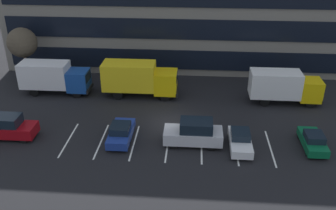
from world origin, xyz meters
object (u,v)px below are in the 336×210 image
(box_truck_blue, at_px, (54,76))
(suv_silver, at_px, (194,133))
(suv_maroon, at_px, (8,127))
(bare_tree, at_px, (22,43))
(box_truck_yellow_all, at_px, (139,78))
(box_truck_yellow, at_px, (284,86))
(sedan_navy, at_px, (121,132))
(sedan_white, at_px, (240,140))
(sedan_forest, at_px, (313,141))

(box_truck_blue, distance_m, suv_silver, 17.36)
(suv_maroon, bearing_deg, bare_tree, 106.06)
(box_truck_yellow_all, distance_m, suv_maroon, 13.37)
(box_truck_yellow, relative_size, suv_maroon, 1.59)
(box_truck_yellow_all, height_order, suv_maroon, box_truck_yellow_all)
(sedan_navy, bearing_deg, box_truck_yellow_all, 88.44)
(box_truck_yellow_all, relative_size, suv_maroon, 1.74)
(suv_silver, bearing_deg, sedan_white, -4.35)
(box_truck_yellow_all, height_order, bare_tree, bare_tree)
(sedan_navy, height_order, bare_tree, bare_tree)
(box_truck_yellow_all, bearing_deg, sedan_forest, -29.55)
(suv_silver, distance_m, sedan_white, 3.77)
(suv_maroon, bearing_deg, sedan_white, -0.47)
(sedan_navy, bearing_deg, box_truck_blue, 134.89)
(box_truck_blue, relative_size, sedan_forest, 1.87)
(suv_maroon, bearing_deg, box_truck_yellow_all, 42.72)
(suv_silver, bearing_deg, box_truck_yellow_all, 123.29)
(box_truck_yellow_all, height_order, sedan_forest, box_truck_yellow_all)
(sedan_forest, xyz_separation_m, bare_tree, (-28.76, 11.88, 3.82))
(sedan_forest, bearing_deg, bare_tree, 157.55)
(suv_maroon, xyz_separation_m, sedan_white, (19.39, -0.16, -0.29))
(suv_maroon, relative_size, bare_tree, 0.73)
(box_truck_yellow_all, distance_m, suv_silver, 10.71)
(box_truck_yellow_all, distance_m, sedan_forest, 17.84)
(box_truck_blue, xyz_separation_m, sedan_forest, (24.47, -8.80, -1.24))
(box_truck_yellow_all, relative_size, sedan_white, 1.92)
(suv_silver, bearing_deg, box_truck_yellow, 43.64)
(box_truck_yellow_all, xyz_separation_m, sedan_navy, (-0.24, -8.77, -1.31))
(suv_maroon, bearing_deg, box_truck_yellow, 19.20)
(box_truck_yellow, bearing_deg, sedan_forest, -84.26)
(sedan_white, bearing_deg, suv_maroon, 179.53)
(box_truck_yellow, height_order, sedan_forest, box_truck_yellow)
(box_truck_yellow_all, bearing_deg, sedan_white, -43.79)
(sedan_white, xyz_separation_m, sedan_forest, (5.88, 0.43, -0.03))
(sedan_forest, bearing_deg, sedan_navy, 179.98)
(sedan_white, relative_size, sedan_forest, 1.04)
(box_truck_yellow, xyz_separation_m, sedan_forest, (0.83, -8.24, -1.20))
(box_truck_yellow_all, xyz_separation_m, bare_tree, (-13.29, 3.11, 2.45))
(box_truck_blue, xyz_separation_m, suv_maroon, (-0.79, -9.07, -0.92))
(box_truck_yellow_all, xyz_separation_m, sedan_forest, (15.47, -8.77, -1.37))
(suv_silver, distance_m, bare_tree, 22.86)
(sedan_forest, bearing_deg, box_truck_blue, 160.22)
(box_truck_blue, height_order, suv_silver, box_truck_blue)
(bare_tree, bearing_deg, suv_maroon, -73.94)
(box_truck_blue, height_order, sedan_forest, box_truck_blue)
(suv_silver, bearing_deg, box_truck_blue, 148.95)
(box_truck_blue, distance_m, suv_maroon, 9.15)
(box_truck_blue, height_order, box_truck_yellow_all, box_truck_yellow_all)
(sedan_white, xyz_separation_m, bare_tree, (-22.89, 12.31, 3.79))
(suv_maroon, distance_m, sedan_forest, 25.27)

